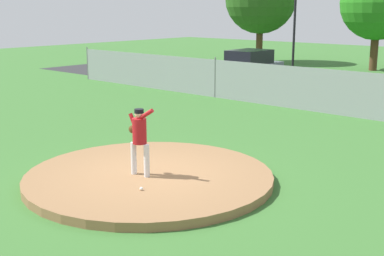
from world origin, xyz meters
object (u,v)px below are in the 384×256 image
(pitcher_youth, at_px, (139,135))
(traffic_light_near, at_px, (294,10))
(parked_car_slate, at_px, (249,68))
(baseball, at_px, (141,189))

(pitcher_youth, distance_m, traffic_light_near, 20.81)
(pitcher_youth, relative_size, parked_car_slate, 0.38)
(pitcher_youth, height_order, traffic_light_near, traffic_light_near)
(parked_car_slate, height_order, traffic_light_near, traffic_light_near)
(baseball, distance_m, traffic_light_near, 21.85)
(baseball, height_order, traffic_light_near, traffic_light_near)
(parked_car_slate, xyz_separation_m, traffic_light_near, (0.03, 4.33, 2.99))
(pitcher_youth, xyz_separation_m, baseball, (0.76, -0.68, -0.92))
(pitcher_youth, distance_m, parked_car_slate, 16.70)
(pitcher_youth, height_order, parked_car_slate, pitcher_youth)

